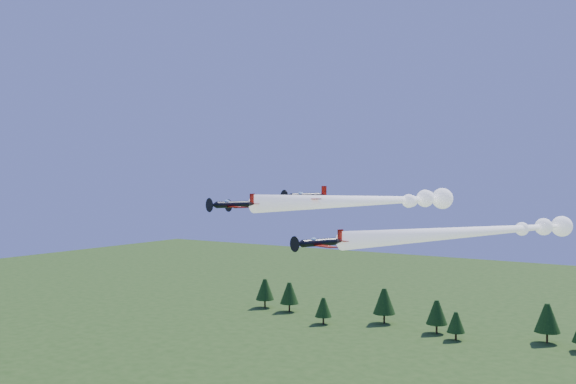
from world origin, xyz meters
The scene contains 5 objects.
plane_lead centered at (6.60, 17.82, 43.38)m, with size 19.77×46.62×3.70m.
plane_left centered at (-0.67, 34.74, 42.77)m, with size 19.07×55.70×3.70m.
plane_right centered at (21.29, 26.95, 38.48)m, with size 26.56×56.50×3.70m.
plane_slot centered at (0.50, 5.93, 44.22)m, with size 7.21×8.10×2.57m.
treeline centered at (2.63, 112.15, 6.59)m, with size 176.22×20.47×11.33m.
Camera 1 is at (51.16, -76.18, 46.70)m, focal length 40.00 mm.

